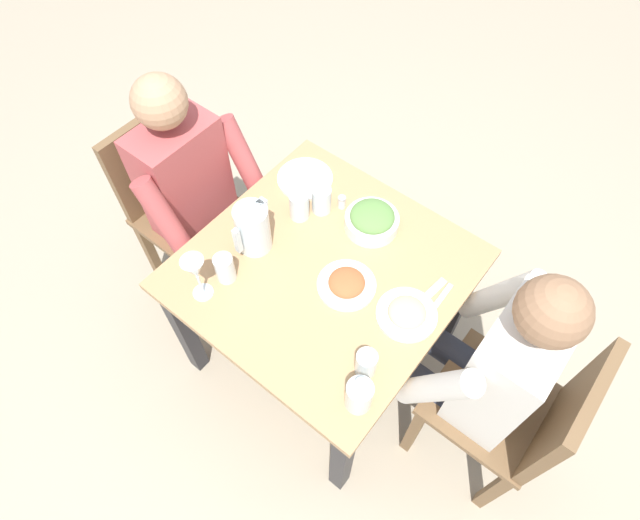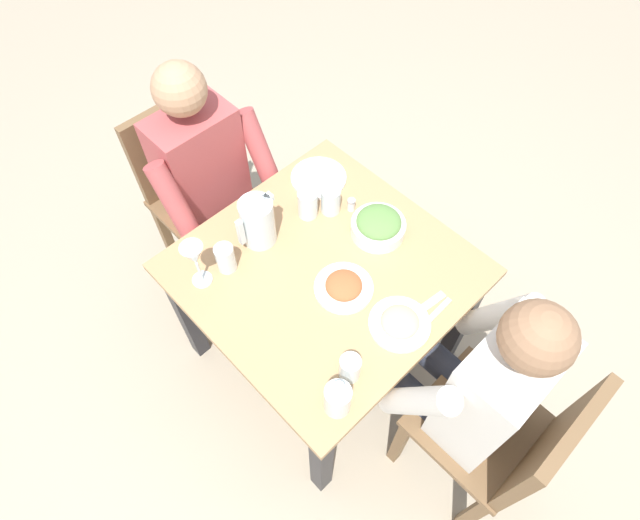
% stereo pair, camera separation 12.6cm
% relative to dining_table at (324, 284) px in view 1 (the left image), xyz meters
% --- Properties ---
extents(ground_plane, '(8.00, 8.00, 0.00)m').
position_rel_dining_table_xyz_m(ground_plane, '(0.00, 0.00, -0.59)').
color(ground_plane, tan).
extents(dining_table, '(0.91, 0.91, 0.70)m').
position_rel_dining_table_xyz_m(dining_table, '(0.00, 0.00, 0.00)').
color(dining_table, tan).
rests_on(dining_table, ground_plane).
extents(chair_near, '(0.40, 0.40, 0.89)m').
position_rel_dining_table_xyz_m(chair_near, '(0.03, -0.79, -0.08)').
color(chair_near, brown).
rests_on(chair_near, ground_plane).
extents(chair_far, '(0.40, 0.40, 0.89)m').
position_rel_dining_table_xyz_m(chair_far, '(-0.05, 0.79, -0.08)').
color(chair_far, brown).
rests_on(chair_far, ground_plane).
extents(diner_near, '(0.48, 0.53, 1.19)m').
position_rel_dining_table_xyz_m(diner_near, '(0.03, -0.58, 0.07)').
color(diner_near, '#B24C4C').
rests_on(diner_near, ground_plane).
extents(diner_far, '(0.48, 0.53, 1.19)m').
position_rel_dining_table_xyz_m(diner_far, '(-0.05, 0.58, 0.07)').
color(diner_far, silver).
rests_on(diner_far, ground_plane).
extents(water_pitcher, '(0.16, 0.12, 0.19)m').
position_rel_dining_table_xyz_m(water_pitcher, '(0.08, -0.25, 0.21)').
color(water_pitcher, silver).
rests_on(water_pitcher, dining_table).
extents(salad_bowl, '(0.20, 0.20, 0.09)m').
position_rel_dining_table_xyz_m(salad_bowl, '(-0.25, 0.02, 0.16)').
color(salad_bowl, white).
rests_on(salad_bowl, dining_table).
extents(plate_rice_curry, '(0.20, 0.20, 0.05)m').
position_rel_dining_table_xyz_m(plate_rice_curry, '(0.01, 0.11, 0.13)').
color(plate_rice_curry, white).
rests_on(plate_rice_curry, dining_table).
extents(plate_yoghurt, '(0.22, 0.22, 0.04)m').
position_rel_dining_table_xyz_m(plate_yoghurt, '(-0.27, -0.31, 0.13)').
color(plate_yoghurt, white).
rests_on(plate_yoghurt, dining_table).
extents(plate_beans, '(0.20, 0.20, 0.04)m').
position_rel_dining_table_xyz_m(plate_beans, '(-0.02, 0.33, 0.13)').
color(plate_beans, white).
rests_on(plate_beans, dining_table).
extents(water_glass_center, '(0.07, 0.07, 0.11)m').
position_rel_dining_table_xyz_m(water_glass_center, '(-0.12, -0.21, 0.17)').
color(water_glass_center, silver).
rests_on(water_glass_center, dining_table).
extents(water_glass_far_right, '(0.07, 0.07, 0.11)m').
position_rel_dining_table_xyz_m(water_glass_far_right, '(0.24, -0.24, 0.17)').
color(water_glass_far_right, silver).
rests_on(water_glass_far_right, dining_table).
extents(water_glass_by_pitcher, '(0.07, 0.07, 0.11)m').
position_rel_dining_table_xyz_m(water_glass_by_pitcher, '(-0.20, -0.17, 0.17)').
color(water_glass_by_pitcher, silver).
rests_on(water_glass_by_pitcher, dining_table).
extents(water_glass_near_right, '(0.07, 0.07, 0.10)m').
position_rel_dining_table_xyz_m(water_glass_near_right, '(0.22, 0.33, 0.16)').
color(water_glass_near_right, silver).
rests_on(water_glass_near_right, dining_table).
extents(wine_glass, '(0.08, 0.08, 0.20)m').
position_rel_dining_table_xyz_m(wine_glass, '(0.34, -0.25, 0.26)').
color(wine_glass, silver).
rests_on(wine_glass, dining_table).
extents(oil_carafe, '(0.08, 0.08, 0.16)m').
position_rel_dining_table_xyz_m(oil_carafe, '(0.32, 0.38, 0.17)').
color(oil_carafe, silver).
rests_on(oil_carafe, dining_table).
extents(salt_shaker, '(0.03, 0.03, 0.05)m').
position_rel_dining_table_xyz_m(salt_shaker, '(-0.25, -0.12, 0.14)').
color(salt_shaker, white).
rests_on(salt_shaker, dining_table).
extents(fork_near, '(0.17, 0.05, 0.01)m').
position_rel_dining_table_xyz_m(fork_near, '(-0.13, 0.35, 0.12)').
color(fork_near, silver).
rests_on(fork_near, dining_table).
extents(knife_near, '(0.19, 0.02, 0.01)m').
position_rel_dining_table_xyz_m(knife_near, '(-0.12, 0.39, 0.12)').
color(knife_near, silver).
rests_on(knife_near, dining_table).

